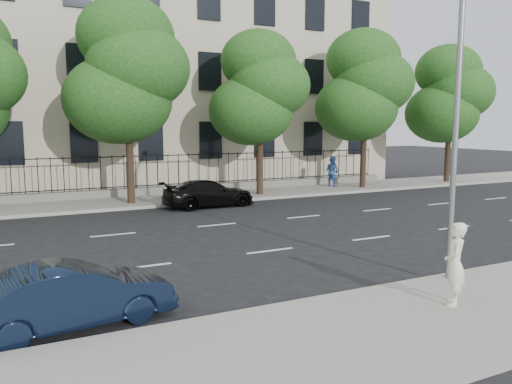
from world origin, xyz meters
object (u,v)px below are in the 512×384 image
street_light (441,75)px  woman_near (455,264)px  navy_sedan (73,296)px  black_sedan (209,193)px

street_light → woman_near: 4.76m
street_light → navy_sedan: size_ratio=2.08×
street_light → woman_near: (-1.38, -1.96, -4.11)m
street_light → black_sedan: size_ratio=1.80×
navy_sedan → woman_near: size_ratio=2.19×
black_sedan → woman_near: 14.99m
black_sedan → navy_sedan: bearing=145.6°
black_sedan → woman_near: (-0.17, -14.99, 0.38)m
street_light → navy_sedan: (-8.70, 0.71, -4.51)m
woman_near → black_sedan: bearing=-134.6°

